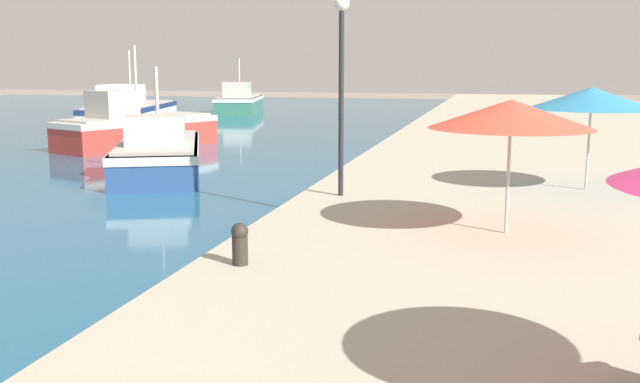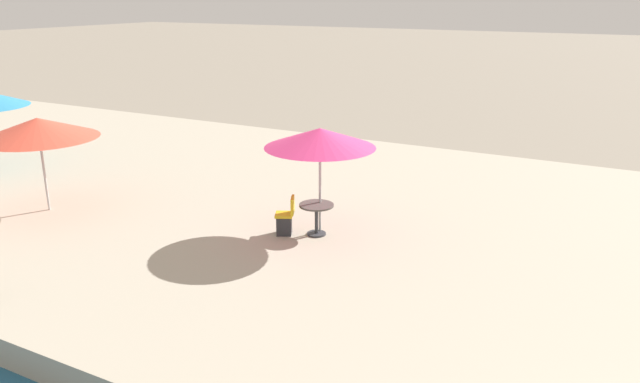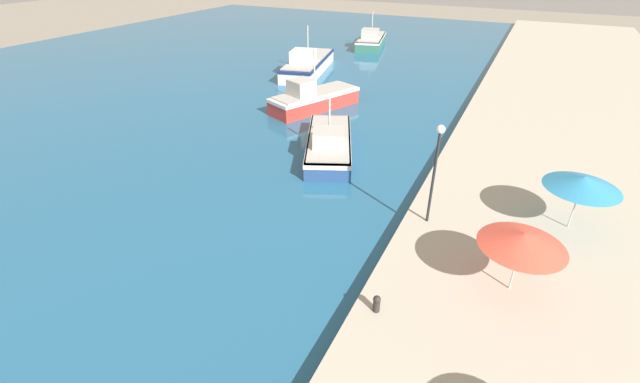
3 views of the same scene
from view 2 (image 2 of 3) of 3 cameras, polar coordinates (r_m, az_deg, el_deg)
The scene contains 4 objects.
cafe_umbrella_pink at distance 14.01m, azimuth 0.00°, elevation 4.92°, with size 2.53×2.53×2.49m.
cafe_umbrella_white at distance 17.10m, azimuth -24.37°, elevation 5.31°, with size 2.92×2.92×2.41m.
cafe_table at distance 14.35m, azimuth -0.33°, elevation -1.97°, with size 0.80×0.80×0.74m.
cafe_chair_left at distance 14.46m, azimuth -3.19°, elevation -2.71°, with size 0.55×0.56×0.91m.
Camera 2 is at (-5.39, 2.30, 5.96)m, focal length 35.00 mm.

